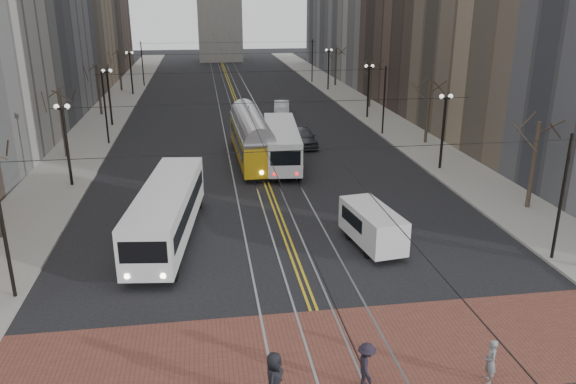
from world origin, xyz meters
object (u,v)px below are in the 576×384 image
object	(u,v)px
rear_bus	(281,145)
pedestrian_a	(274,379)
sedan_grey	(303,137)
sedan_silver	(282,108)
pedestrian_d	(366,366)
streetcar	(251,142)
transit_bus	(167,214)
cargo_van	(372,228)
pedestrian_b	(490,362)

from	to	relation	value
rear_bus	pedestrian_a	size ratio (longest dim) A/B	5.95
sedan_grey	sedan_silver	bearing A→B (deg)	86.51
sedan_grey	pedestrian_d	xyz separation A→B (m)	(-3.73, -33.03, 0.04)
streetcar	sedan_silver	xyz separation A→B (m)	(5.06, 18.07, -0.75)
sedan_silver	pedestrian_a	size ratio (longest dim) A/B	2.52
transit_bus	pedestrian_a	distance (m)	14.73
sedan_silver	streetcar	bearing A→B (deg)	-97.25
cargo_van	transit_bus	bearing A→B (deg)	157.91
sedan_silver	pedestrian_d	distance (m)	47.36
transit_bus	sedan_grey	distance (m)	22.17
sedan_grey	pedestrian_b	xyz separation A→B (m)	(0.56, -33.41, 0.01)
sedan_silver	pedestrian_d	bearing A→B (deg)	-86.18
sedan_grey	rear_bus	bearing A→B (deg)	-120.77
cargo_van	rear_bus	bearing A→B (deg)	90.29
rear_bus	pedestrian_d	world-z (taller)	rear_bus
transit_bus	sedan_silver	bearing A→B (deg)	78.75
transit_bus	sedan_silver	xyz separation A→B (m)	(11.03, 33.44, -0.71)
transit_bus	streetcar	xyz separation A→B (m)	(5.97, 15.37, 0.04)
transit_bus	pedestrian_a	world-z (taller)	transit_bus
streetcar	pedestrian_b	size ratio (longest dim) A/B	7.98
cargo_van	sedan_silver	world-z (taller)	cargo_van
rear_bus	cargo_van	distance (m)	16.89
transit_bus	pedestrian_d	bearing A→B (deg)	-55.26
sedan_silver	pedestrian_b	distance (m)	47.59
pedestrian_a	pedestrian_b	distance (m)	7.48
cargo_van	pedestrian_a	distance (m)	13.32
rear_bus	sedan_grey	distance (m)	5.91
transit_bus	sedan_grey	xyz separation A→B (m)	(10.98, 19.25, -0.68)
sedan_grey	cargo_van	bearing A→B (deg)	-93.79
streetcar	cargo_van	size ratio (longest dim) A/B	2.71
rear_bus	sedan_grey	world-z (taller)	rear_bus
pedestrian_a	streetcar	bearing A→B (deg)	17.65
pedestrian_b	pedestrian_d	xyz separation A→B (m)	(-4.29, 0.38, 0.03)
pedestrian_a	transit_bus	bearing A→B (deg)	37.34
rear_bus	transit_bus	bearing A→B (deg)	-115.36
cargo_van	pedestrian_b	size ratio (longest dim) A/B	2.95
transit_bus	cargo_van	world-z (taller)	transit_bus
rear_bus	pedestrian_b	world-z (taller)	rear_bus
rear_bus	pedestrian_a	world-z (taller)	rear_bus
transit_bus	rear_bus	distance (m)	16.30
pedestrian_b	cargo_van	bearing A→B (deg)	-163.22
pedestrian_d	cargo_van	bearing A→B (deg)	-13.69
transit_bus	pedestrian_b	distance (m)	18.27
pedestrian_a	pedestrian_b	xyz separation A→B (m)	(7.48, 0.00, -0.14)
transit_bus	cargo_van	bearing A→B (deg)	-6.82
cargo_van	pedestrian_d	world-z (taller)	cargo_van
sedan_silver	pedestrian_d	xyz separation A→B (m)	(-3.79, -47.21, 0.07)
rear_bus	pedestrian_b	size ratio (longest dim) A/B	6.95
sedan_silver	pedestrian_b	size ratio (longest dim) A/B	2.94
transit_bus	sedan_silver	distance (m)	35.22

